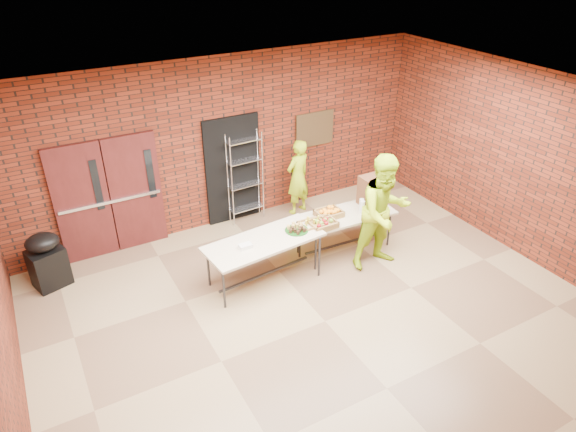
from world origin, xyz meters
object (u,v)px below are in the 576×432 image
(table_right, at_px, (345,217))
(wire_rack, at_px, (245,178))
(volunteer_woman, at_px, (298,177))
(volunteer_man, at_px, (384,212))
(covered_grill, at_px, (47,260))
(table_left, at_px, (264,244))
(coffee_dispenser, at_px, (372,191))

(table_right, bearing_deg, wire_rack, 122.73)
(volunteer_woman, height_order, volunteer_man, volunteer_man)
(wire_rack, distance_m, table_right, 2.13)
(volunteer_woman, bearing_deg, covered_grill, -14.06)
(wire_rack, xyz_separation_m, table_right, (1.06, -1.83, -0.24))
(table_left, relative_size, covered_grill, 2.08)
(covered_grill, xyz_separation_m, volunteer_woman, (4.70, 0.18, 0.30))
(table_left, height_order, coffee_dispenser, coffee_dispenser)
(table_left, xyz_separation_m, volunteer_man, (1.96, -0.51, 0.29))
(table_left, distance_m, volunteer_man, 2.04)
(table_right, height_order, volunteer_woman, volunteer_woman)
(table_left, bearing_deg, volunteer_man, -20.23)
(covered_grill, height_order, volunteer_man, volunteer_man)
(table_left, relative_size, coffee_dispenser, 3.65)
(table_left, relative_size, volunteer_man, 0.98)
(table_left, distance_m, volunteer_woman, 2.41)
(covered_grill, relative_size, volunteer_man, 0.47)
(wire_rack, xyz_separation_m, table_left, (-0.61, -1.99, -0.19))
(wire_rack, relative_size, coffee_dispenser, 3.35)
(wire_rack, height_order, coffee_dispenser, wire_rack)
(covered_grill, height_order, volunteer_woman, volunteer_woman)
(table_right, xyz_separation_m, coffee_dispenser, (0.61, 0.07, 0.33))
(wire_rack, bearing_deg, covered_grill, -176.54)
(coffee_dispenser, bearing_deg, volunteer_woman, 112.50)
(covered_grill, bearing_deg, wire_rack, -10.77)
(table_right, bearing_deg, coffee_dispenser, 9.66)
(wire_rack, xyz_separation_m, volunteer_woman, (1.03, -0.22, -0.13))
(table_right, bearing_deg, covered_grill, 165.90)
(coffee_dispenser, height_order, volunteer_woman, volunteer_woman)
(covered_grill, xyz_separation_m, volunteer_man, (5.02, -2.10, 0.53))
(wire_rack, xyz_separation_m, covered_grill, (-3.67, -0.40, -0.43))
(table_right, relative_size, covered_grill, 1.88)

